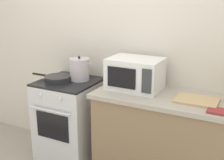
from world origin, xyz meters
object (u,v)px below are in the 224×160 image
(cutting_board, at_px, (196,100))
(microwave, at_px, (135,74))
(stove, at_px, (70,121))
(stock_pot, at_px, (79,69))
(oven_mitt, at_px, (219,111))
(frying_pan, at_px, (57,78))

(cutting_board, bearing_deg, microwave, 172.66)
(stove, distance_m, cutting_board, 1.41)
(stock_pot, xyz_separation_m, oven_mitt, (1.45, -0.25, -0.11))
(stove, relative_size, microwave, 1.84)
(oven_mitt, bearing_deg, stock_pot, 170.35)
(frying_pan, distance_m, cutting_board, 1.44)
(frying_pan, bearing_deg, oven_mitt, -4.06)
(stove, relative_size, oven_mitt, 5.11)
(stove, xyz_separation_m, microwave, (0.73, 0.08, 0.61))
(stove, bearing_deg, microwave, 6.20)
(stove, distance_m, frying_pan, 0.50)
(stock_pot, height_order, cutting_board, stock_pot)
(frying_pan, relative_size, oven_mitt, 2.66)
(stock_pot, relative_size, oven_mitt, 1.65)
(cutting_board, xyz_separation_m, oven_mitt, (0.21, -0.16, -0.00))
(microwave, xyz_separation_m, cutting_board, (0.61, -0.08, -0.14))
(cutting_board, bearing_deg, stove, -179.95)
(stove, height_order, microwave, microwave)
(stove, bearing_deg, oven_mitt, -5.88)
(microwave, bearing_deg, stove, -173.80)
(frying_pan, relative_size, cutting_board, 1.33)
(stove, xyz_separation_m, frying_pan, (-0.11, -0.04, 0.48))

